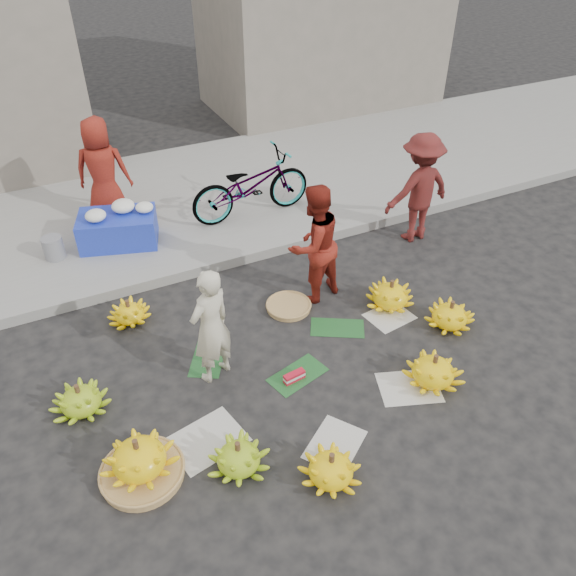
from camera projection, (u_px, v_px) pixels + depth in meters
name	position (u px, v px, depth m)	size (l,w,h in m)	color
ground	(298.00, 361.00, 6.41)	(80.00, 80.00, 0.00)	black
curb	(227.00, 259.00, 7.95)	(40.00, 0.25, 0.15)	gray
sidewalk	(183.00, 198.00, 9.47)	(40.00, 4.00, 0.12)	gray
newspaper_scatter	(332.00, 409.00, 5.84)	(3.20, 1.80, 0.00)	beige
banana_leaves	(282.00, 352.00, 6.52)	(2.00, 1.00, 0.00)	#194B21
banana_bunch_0	(140.00, 461.00, 5.06)	(0.85, 0.85, 0.51)	#A37944
banana_bunch_1	(238.00, 457.00, 5.18)	(0.64, 0.64, 0.36)	#7CAD18
banana_bunch_2	(331.00, 469.00, 5.07)	(0.69, 0.69, 0.36)	yellow
banana_bunch_3	(433.00, 370.00, 6.05)	(0.78, 0.78, 0.39)	yellow
banana_bunch_4	(450.00, 315.00, 6.82)	(0.71, 0.71, 0.37)	yellow
banana_bunch_5	(391.00, 295.00, 7.13)	(0.82, 0.82, 0.39)	yellow
banana_bunch_6	(80.00, 399.00, 5.74)	(0.70, 0.70, 0.36)	#7CAD18
banana_bunch_7	(129.00, 312.00, 6.90)	(0.52, 0.52, 0.32)	yellow
basket_spare	(289.00, 306.00, 7.16)	(0.55, 0.55, 0.06)	#A37944
incense_stack	(294.00, 376.00, 6.14)	(0.25, 0.08, 0.10)	red
vendor_cream	(211.00, 327.00, 5.83)	(0.51, 0.33, 1.39)	beige
vendor_red	(314.00, 244.00, 6.94)	(0.77, 0.60, 1.58)	maroon
man_striped	(419.00, 188.00, 8.10)	(1.06, 0.61, 1.64)	maroon
flower_table	(118.00, 227.00, 8.08)	(1.23, 0.96, 0.63)	#1B2EB2
grey_bucket	(54.00, 248.00, 7.82)	(0.28, 0.28, 0.32)	gray
flower_vendor	(103.00, 171.00, 8.30)	(0.79, 0.52, 1.62)	maroon
bicycle	(251.00, 185.00, 8.60)	(1.94, 0.67, 1.02)	gray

